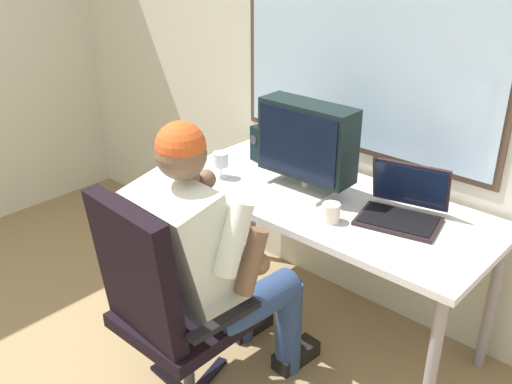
# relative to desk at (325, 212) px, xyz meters

# --- Properties ---
(wall_rear) EXTENTS (4.46, 0.08, 2.67)m
(wall_rear) POSITION_rel_desk_xyz_m (-0.22, 0.41, 0.67)
(wall_rear) COLOR beige
(wall_rear) RESTS_ON ground
(desk) EXTENTS (1.59, 0.70, 0.75)m
(desk) POSITION_rel_desk_xyz_m (0.00, 0.00, 0.00)
(desk) COLOR gray
(desk) RESTS_ON ground
(office_chair) EXTENTS (0.58, 0.56, 1.04)m
(office_chair) POSITION_rel_desk_xyz_m (-0.13, -0.89, -0.09)
(office_chair) COLOR black
(office_chair) RESTS_ON ground
(person_seated) EXTENTS (0.54, 0.80, 1.28)m
(person_seated) POSITION_rel_desk_xyz_m (-0.11, -0.63, -0.00)
(person_seated) COLOR navy
(person_seated) RESTS_ON ground
(crt_monitor) EXTENTS (0.47, 0.24, 0.43)m
(crt_monitor) POSITION_rel_desk_xyz_m (-0.13, 0.01, 0.32)
(crt_monitor) COLOR beige
(crt_monitor) RESTS_ON desk
(laptop) EXTENTS (0.40, 0.37, 0.23)m
(laptop) POSITION_rel_desk_xyz_m (0.36, 0.07, 0.14)
(laptop) COLOR black
(laptop) RESTS_ON desk
(wine_glass) EXTENTS (0.08, 0.08, 0.13)m
(wine_glass) POSITION_rel_desk_xyz_m (-0.53, -0.16, 0.16)
(wine_glass) COLOR silver
(wine_glass) RESTS_ON desk
(desk_speaker) EXTENTS (0.08, 0.09, 0.19)m
(desk_speaker) POSITION_rel_desk_xyz_m (-0.54, 0.14, 0.17)
(desk_speaker) COLOR black
(desk_speaker) RESTS_ON desk
(coffee_mug) EXTENTS (0.08, 0.08, 0.08)m
(coffee_mug) POSITION_rel_desk_xyz_m (0.15, -0.17, 0.12)
(coffee_mug) COLOR beige
(coffee_mug) RESTS_ON desk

